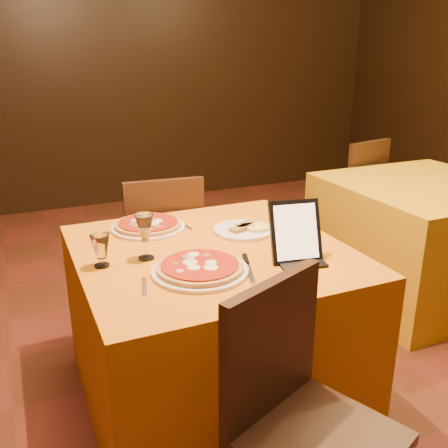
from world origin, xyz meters
name	(u,v)px	position (x,y,z in m)	size (l,w,h in m)	color
floor	(278,403)	(0.00, 0.00, -0.01)	(6.00, 7.00, 0.01)	#5E2D19
wall_back	(106,65)	(0.00, 3.50, 1.40)	(6.00, 0.01, 2.80)	black
main_table	(212,327)	(-0.26, 0.16, 0.38)	(1.10, 1.10, 0.75)	#CB700D
side_table	(421,239)	(1.40, 0.62, 0.38)	(1.10, 1.10, 0.75)	#CC960D
chair_main_near	(319,440)	(-0.26, -0.68, 0.46)	(0.47, 0.47, 0.91)	black
chair_main_far	(160,249)	(-0.26, 0.95, 0.46)	(0.38, 0.38, 0.91)	black
chair_side_far	(346,195)	(1.40, 1.43, 0.46)	(0.43, 0.43, 0.91)	#2E210F
pizza_near	(200,269)	(-0.39, -0.04, 0.77)	(0.37, 0.37, 0.03)	white
pizza_far	(148,226)	(-0.44, 0.51, 0.77)	(0.34, 0.34, 0.03)	white
cutlet_dish	(243,229)	(-0.05, 0.29, 0.76)	(0.27, 0.27, 0.03)	white
wine_glass	(145,236)	(-0.54, 0.17, 0.84)	(0.07, 0.07, 0.19)	#F4DE8A
water_glass	(101,251)	(-0.72, 0.16, 0.81)	(0.07, 0.07, 0.13)	silver
tablet	(295,231)	(0.00, -0.08, 0.87)	(0.20, 0.02, 0.24)	black
knife	(249,269)	(-0.21, -0.10, 0.75)	(0.25, 0.02, 0.01)	#A3A4A9
fork_near	(145,287)	(-0.62, -0.08, 0.75)	(0.14, 0.02, 0.01)	silver
fork_far	(184,225)	(-0.27, 0.48, 0.75)	(0.15, 0.02, 0.01)	silver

